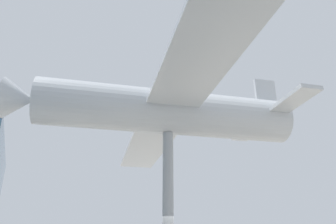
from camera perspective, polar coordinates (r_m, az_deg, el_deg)
name	(u,v)px	position (r m, az deg, el deg)	size (l,w,h in m)	color
support_pylon_central	(168,203)	(13.94, 0.00, -15.56)	(0.46, 0.46, 6.06)	#999EA3
suspended_airplane	(163,111)	(14.94, -0.93, 0.12)	(21.88, 13.40, 3.26)	#B2B7BC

